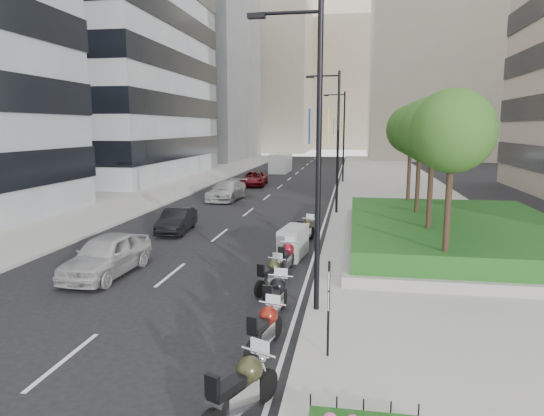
% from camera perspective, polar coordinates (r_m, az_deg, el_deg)
% --- Properties ---
extents(ground, '(160.00, 160.00, 0.00)m').
position_cam_1_polar(ground, '(15.08, -12.02, -12.43)').
color(ground, black).
rests_on(ground, ground).
extents(sidewalk_right, '(10.00, 100.00, 0.15)m').
position_cam_1_polar(sidewalk_right, '(43.48, 14.34, 1.95)').
color(sidewalk_right, '#9E9B93').
rests_on(sidewalk_right, ground).
extents(sidewalk_left, '(8.00, 100.00, 0.15)m').
position_cam_1_polar(sidewalk_left, '(46.64, -12.33, 2.52)').
color(sidewalk_left, '#9E9B93').
rests_on(sidewalk_left, ground).
extents(lane_edge, '(0.12, 100.00, 0.01)m').
position_cam_1_polar(lane_edge, '(43.36, 7.34, 2.05)').
color(lane_edge, silver).
rests_on(lane_edge, ground).
extents(lane_centre, '(0.12, 100.00, 0.01)m').
position_cam_1_polar(lane_centre, '(43.86, 0.53, 2.21)').
color(lane_centre, silver).
rests_on(lane_centre, ground).
extents(building_grey_far, '(22.00, 26.00, 30.00)m').
position_cam_1_polar(building_grey_far, '(88.49, -10.25, 15.48)').
color(building_grey_far, gray).
rests_on(building_grey_far, ground).
extents(building_cream_right, '(28.00, 24.00, 36.00)m').
position_cam_1_polar(building_cream_right, '(95.28, 20.39, 16.44)').
color(building_cream_right, '#B7AD93').
rests_on(building_cream_right, ground).
extents(building_cream_left, '(26.00, 24.00, 34.00)m').
position_cam_1_polar(building_cream_left, '(115.91, -2.21, 15.17)').
color(building_cream_left, '#B7AD93').
rests_on(building_cream_left, ground).
extents(building_cream_centre, '(30.00, 24.00, 38.00)m').
position_cam_1_polar(building_cream_centre, '(133.69, 8.34, 15.18)').
color(building_cream_centre, '#B7AD93').
rests_on(building_cream_centre, ground).
extents(planter, '(10.00, 14.00, 0.40)m').
position_cam_1_polar(planter, '(24.03, 20.63, -3.68)').
color(planter, '#9A9690').
rests_on(planter, sidewalk_right).
extents(hedge, '(9.40, 13.40, 0.80)m').
position_cam_1_polar(hedge, '(23.91, 20.71, -2.28)').
color(hedge, '#134417').
rests_on(hedge, planter).
extents(tree_0, '(2.80, 2.80, 6.30)m').
position_cam_1_polar(tree_0, '(17.28, 20.47, 8.40)').
color(tree_0, '#332319').
rests_on(tree_0, planter).
extents(tree_1, '(2.80, 2.80, 6.30)m').
position_cam_1_polar(tree_1, '(21.22, 18.44, 8.61)').
color(tree_1, '#332319').
rests_on(tree_1, planter).
extents(tree_2, '(2.80, 2.80, 6.30)m').
position_cam_1_polar(tree_2, '(25.18, 17.05, 8.75)').
color(tree_2, '#332319').
rests_on(tree_2, planter).
extents(tree_3, '(2.80, 2.80, 6.30)m').
position_cam_1_polar(tree_3, '(29.15, 16.04, 8.84)').
color(tree_3, '#332319').
rests_on(tree_3, planter).
extents(lamp_post_0, '(2.34, 0.45, 9.00)m').
position_cam_1_polar(lamp_post_0, '(14.03, 4.89, 7.37)').
color(lamp_post_0, black).
rests_on(lamp_post_0, ground).
extents(lamp_post_1, '(2.34, 0.45, 9.00)m').
position_cam_1_polar(lamp_post_1, '(31.00, 7.48, 8.48)').
color(lamp_post_1, black).
rests_on(lamp_post_1, ground).
extents(lamp_post_2, '(2.34, 0.45, 9.00)m').
position_cam_1_polar(lamp_post_2, '(48.99, 8.27, 8.82)').
color(lamp_post_2, black).
rests_on(lamp_post_2, ground).
extents(parking_sign, '(0.06, 0.32, 2.50)m').
position_cam_1_polar(parking_sign, '(11.73, 6.67, -11.15)').
color(parking_sign, black).
rests_on(parking_sign, ground).
extents(motorcycle_0, '(1.19, 2.25, 1.20)m').
position_cam_1_polar(motorcycle_0, '(9.88, -3.60, -20.50)').
color(motorcycle_0, black).
rests_on(motorcycle_0, ground).
extents(motorcycle_1, '(0.78, 2.19, 1.10)m').
position_cam_1_polar(motorcycle_1, '(12.50, -0.85, -14.03)').
color(motorcycle_1, black).
rests_on(motorcycle_1, ground).
extents(motorcycle_2, '(0.77, 2.31, 1.15)m').
position_cam_1_polar(motorcycle_2, '(14.51, 0.42, -10.51)').
color(motorcycle_2, black).
rests_on(motorcycle_2, ground).
extents(motorcycle_3, '(0.87, 2.01, 1.03)m').
position_cam_1_polar(motorcycle_3, '(16.84, -0.15, -7.87)').
color(motorcycle_3, black).
rests_on(motorcycle_3, ground).
extents(motorcycle_4, '(0.75, 2.26, 1.12)m').
position_cam_1_polar(motorcycle_4, '(18.79, 1.71, -5.87)').
color(motorcycle_4, black).
rests_on(motorcycle_4, ground).
extents(motorcycle_5, '(1.17, 2.31, 1.33)m').
position_cam_1_polar(motorcycle_5, '(20.91, 2.51, -4.10)').
color(motorcycle_5, black).
rests_on(motorcycle_5, ground).
extents(motorcycle_6, '(0.88, 2.23, 1.13)m').
position_cam_1_polar(motorcycle_6, '(23.64, 4.02, -2.66)').
color(motorcycle_6, black).
rests_on(motorcycle_6, ground).
extents(car_a, '(2.06, 4.69, 1.57)m').
position_cam_1_polar(car_a, '(19.51, -18.86, -5.24)').
color(car_a, '#ACABAD').
rests_on(car_a, ground).
extents(car_b, '(1.63, 3.94, 1.27)m').
position_cam_1_polar(car_b, '(26.46, -11.15, -1.44)').
color(car_b, black).
rests_on(car_b, ground).
extents(car_c, '(2.50, 5.28, 1.49)m').
position_cam_1_polar(car_c, '(37.50, -5.32, 2.06)').
color(car_c, silver).
rests_on(car_c, ground).
extents(car_d, '(2.65, 5.07, 1.36)m').
position_cam_1_polar(car_d, '(46.56, -2.11, 3.47)').
color(car_d, maroon).
rests_on(car_d, ground).
extents(delivery_van, '(2.20, 5.56, 2.32)m').
position_cam_1_polar(delivery_van, '(60.23, 0.98, 5.23)').
color(delivery_van, white).
rests_on(delivery_van, ground).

